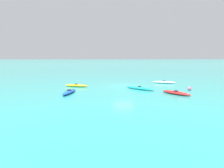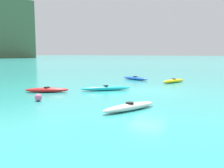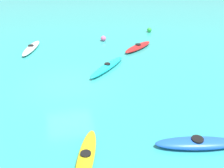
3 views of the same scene
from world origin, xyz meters
name	(u,v)px [view 3 (image 3 of 3)]	position (x,y,z in m)	size (l,w,h in m)	color
ground_plane	(67,85)	(0.00, 0.00, 0.00)	(600.00, 600.00, 0.00)	teal
kayak_white	(31,48)	(-5.82, -1.90, 0.16)	(3.10, 1.51, 0.37)	white
kayak_cyan	(107,67)	(-1.43, 2.48, 0.16)	(2.97, 2.84, 0.37)	#19B7C6
kayak_yellow	(86,158)	(5.77, 0.11, 0.16)	(2.96, 1.44, 0.37)	yellow
kayak_blue	(197,143)	(5.98, 4.07, 0.16)	(1.29, 3.07, 0.37)	blue
kayak_red	(138,47)	(-4.29, 5.32, 0.16)	(2.25, 2.66, 0.37)	red
buoy_pink	(103,38)	(-6.65, 3.36, 0.20)	(0.40, 0.40, 0.40)	pink
buoy_green	(149,30)	(-8.04, 7.58, 0.19)	(0.37, 0.37, 0.37)	green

